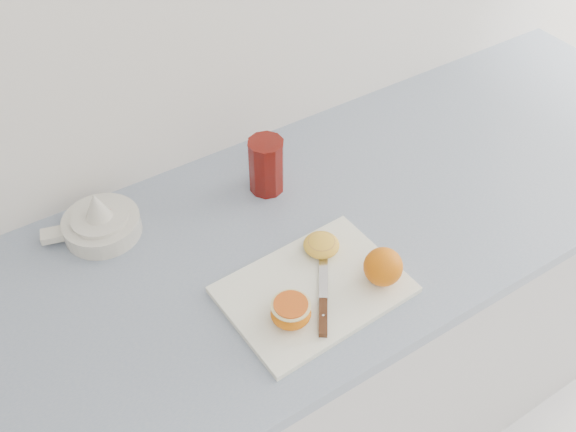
{
  "coord_description": "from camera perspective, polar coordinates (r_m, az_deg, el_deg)",
  "views": [
    {
      "loc": [
        -0.42,
        0.98,
        1.78
      ],
      "look_at": [
        0.04,
        1.68,
        0.96
      ],
      "focal_mm": 40.0,
      "sensor_mm": 36.0,
      "label": 1
    }
  ],
  "objects": [
    {
      "name": "whole_orange",
      "position": [
        1.13,
        8.45,
        -4.49
      ],
      "size": [
        0.07,
        0.07,
        0.07
      ],
      "color": "orange",
      "rests_on": "cutting_board"
    },
    {
      "name": "half_orange",
      "position": [
        1.07,
        0.25,
        -8.51
      ],
      "size": [
        0.07,
        0.07,
        0.04
      ],
      "color": "orange",
      "rests_on": "cutting_board"
    },
    {
      "name": "red_tumbler",
      "position": [
        1.3,
        -1.94,
        4.35
      ],
      "size": [
        0.07,
        0.07,
        0.12
      ],
      "color": "#67100A",
      "rests_on": "counter"
    },
    {
      "name": "citrus_juicer",
      "position": [
        1.27,
        -16.35,
        -0.56
      ],
      "size": [
        0.19,
        0.15,
        0.1
      ],
      "color": "white",
      "rests_on": "counter"
    },
    {
      "name": "paring_knife",
      "position": [
        1.1,
        3.15,
        -8.34
      ],
      "size": [
        0.11,
        0.15,
        0.01
      ],
      "color": "#472A13",
      "rests_on": "cutting_board"
    },
    {
      "name": "squeezed_shell",
      "position": [
        1.18,
        2.98,
        -2.56
      ],
      "size": [
        0.07,
        0.07,
        0.03
      ],
      "color": "yellow",
      "rests_on": "cutting_board"
    },
    {
      "name": "counter",
      "position": [
        1.56,
        -3.1,
        -14.5
      ],
      "size": [
        2.27,
        0.64,
        0.89
      ],
      "color": "silver",
      "rests_on": "ground"
    },
    {
      "name": "cutting_board",
      "position": [
        1.14,
        2.31,
        -6.55
      ],
      "size": [
        0.32,
        0.24,
        0.01
      ],
      "primitive_type": "cube",
      "rotation": [
        0.0,
        0.0,
        0.05
      ],
      "color": "white",
      "rests_on": "counter"
    }
  ]
}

